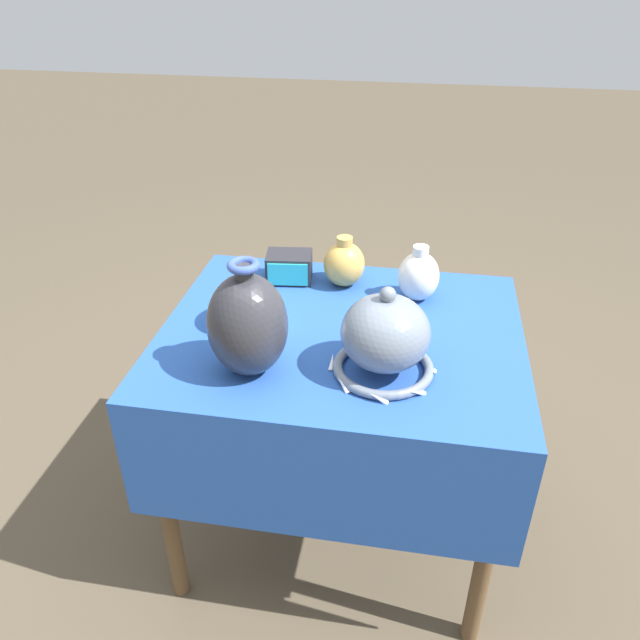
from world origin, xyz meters
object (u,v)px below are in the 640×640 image
(mosaic_tile_box, at_px, (289,267))
(vase_dome_bell, at_px, (385,338))
(vase_tall_bulbous, at_px, (248,324))
(jar_round_ochre, at_px, (344,264))
(jar_round_ivory, at_px, (419,276))
(pot_squat_porcelain, at_px, (242,312))

(mosaic_tile_box, bearing_deg, vase_dome_bell, -59.77)
(vase_tall_bulbous, distance_m, jar_round_ochre, 0.47)
(vase_dome_bell, distance_m, jar_round_ivory, 0.36)
(mosaic_tile_box, distance_m, jar_round_ochre, 0.16)
(mosaic_tile_box, relative_size, jar_round_ochre, 0.95)
(jar_round_ivory, height_order, pot_squat_porcelain, jar_round_ivory)
(vase_dome_bell, xyz_separation_m, jar_round_ivory, (0.06, 0.35, -0.02))
(jar_round_ivory, bearing_deg, jar_round_ochre, 166.95)
(jar_round_ivory, bearing_deg, vase_dome_bell, -100.04)
(vase_tall_bulbous, xyz_separation_m, jar_round_ochre, (0.15, 0.45, -0.06))
(mosaic_tile_box, relative_size, pot_squat_porcelain, 0.92)
(vase_dome_bell, distance_m, jar_round_ochre, 0.43)
(jar_round_ivory, distance_m, pot_squat_porcelain, 0.48)
(jar_round_ivory, bearing_deg, pot_squat_porcelain, -154.65)
(jar_round_ivory, relative_size, jar_round_ochre, 1.07)
(vase_tall_bulbous, distance_m, mosaic_tile_box, 0.46)
(mosaic_tile_box, distance_m, jar_round_ivory, 0.37)
(vase_tall_bulbous, relative_size, jar_round_ivory, 1.76)
(jar_round_ivory, bearing_deg, vase_tall_bulbous, -132.21)
(vase_dome_bell, height_order, mosaic_tile_box, vase_dome_bell)
(mosaic_tile_box, height_order, jar_round_ivory, jar_round_ivory)
(vase_tall_bulbous, relative_size, jar_round_ochre, 1.89)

